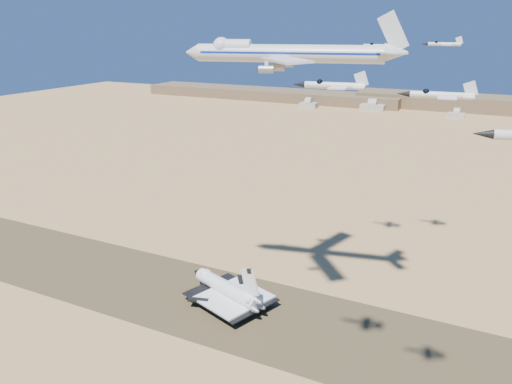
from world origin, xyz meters
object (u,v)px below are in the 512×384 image
at_px(crew_a, 231,315).
at_px(crew_b, 234,310).
at_px(shuttle, 227,290).
at_px(crew_c, 236,315).
at_px(chase_jet_e, 444,44).
at_px(chase_jet_d, 379,46).
at_px(chase_jet_a, 333,85).
at_px(carrier_747, 282,53).
at_px(chase_jet_b, 440,95).

relative_size(crew_a, crew_b, 0.99).
relative_size(shuttle, crew_c, 21.76).
xyz_separation_m(shuttle, crew_b, (5.82, -5.18, -4.34)).
relative_size(crew_c, chase_jet_e, 0.12).
bearing_deg(chase_jet_d, chase_jet_a, -87.00).
relative_size(crew_b, crew_c, 0.87).
height_order(crew_b, chase_jet_e, chase_jet_e).
xyz_separation_m(chase_jet_a, chase_jet_e, (9.06, 109.64, 5.27)).
xyz_separation_m(crew_a, chase_jet_a, (45.70, -34.54, 88.66)).
xyz_separation_m(shuttle, crew_c, (8.44, -8.13, -4.22)).
bearing_deg(carrier_747, crew_a, -147.46).
bearing_deg(carrier_747, chase_jet_d, 54.98).
xyz_separation_m(crew_b, chase_jet_d, (33.45, 57.79, 93.29)).
height_order(crew_c, chase_jet_b, chase_jet_b).
bearing_deg(crew_a, crew_c, -98.11).
bearing_deg(chase_jet_e, shuttle, -135.83).
relative_size(crew_c, chase_jet_d, 0.12).
bearing_deg(chase_jet_a, shuttle, 132.43).
distance_m(carrier_747, chase_jet_e, 74.70).
bearing_deg(crew_c, chase_jet_e, -97.71).
bearing_deg(crew_c, carrier_747, -103.64).
height_order(crew_c, chase_jet_a, chase_jet_a).
bearing_deg(crew_b, chase_jet_b, -142.57).
xyz_separation_m(crew_a, chase_jet_b, (68.27, -42.62, 88.89)).
distance_m(crew_b, chase_jet_a, 106.99).
bearing_deg(chase_jet_e, chase_jet_b, -86.65).
bearing_deg(crew_a, chase_jet_e, -59.49).
xyz_separation_m(crew_c, chase_jet_e, (52.72, 74.54, 93.80)).
xyz_separation_m(carrier_747, chase_jet_b, (55.21, -55.77, -3.42)).
height_order(crew_a, chase_jet_a, chase_jet_a).
height_order(carrier_747, crew_b, carrier_747).
distance_m(crew_c, chase_jet_a, 104.76).
bearing_deg(crew_b, chase_jet_d, -48.80).
xyz_separation_m(shuttle, chase_jet_b, (74.67, -51.31, 84.54)).
bearing_deg(chase_jet_e, crew_c, -128.46).
height_order(crew_b, chase_jet_b, chase_jet_b).
relative_size(carrier_747, chase_jet_a, 4.44).
distance_m(shuttle, crew_b, 8.92).
xyz_separation_m(chase_jet_b, chase_jet_e, (-13.51, 117.72, 5.04)).
bearing_deg(crew_b, carrier_747, -73.49).
distance_m(shuttle, chase_jet_e, 127.19).
height_order(shuttle, crew_c, shuttle).
height_order(chase_jet_a, chase_jet_d, chase_jet_d).
height_order(shuttle, chase_jet_e, chase_jet_e).
bearing_deg(chase_jet_b, crew_b, 138.50).
relative_size(chase_jet_d, chase_jet_e, 1.03).
bearing_deg(crew_c, shuttle, -16.38).
bearing_deg(crew_a, chase_jet_b, -145.38).
distance_m(chase_jet_a, chase_jet_e, 110.14).
relative_size(crew_b, chase_jet_e, 0.10).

